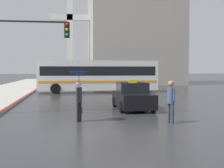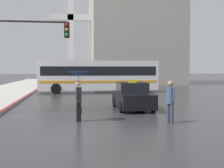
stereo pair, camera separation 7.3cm
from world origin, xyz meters
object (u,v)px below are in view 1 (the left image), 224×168
pedestrian_with_umbrella (79,82)px  city_bus (98,75)px  taxi (133,97)px  monument_cross (70,32)px  traffic_light (24,44)px  pedestrian_man (171,98)px

pedestrian_with_umbrella → city_bus: bearing=18.8°
taxi → monument_cross: bearing=-83.9°
traffic_light → monument_cross: size_ratio=0.35×
city_bus → pedestrian_man: (1.37, -18.04, -0.66)m
taxi → pedestrian_man: bearing=97.5°
pedestrian_with_umbrella → pedestrian_man: pedestrian_with_umbrella is taller
pedestrian_with_umbrella → monument_cross: monument_cross is taller
pedestrian_with_umbrella → monument_cross: size_ratio=0.15×
pedestrian_with_umbrella → monument_cross: 35.43m
pedestrian_man → city_bus: bearing=159.8°
taxi → monument_cross: monument_cross is taller
taxi → traffic_light: traffic_light is taller
pedestrian_man → monument_cross: 36.69m
traffic_light → pedestrian_with_umbrella: bearing=-47.2°
pedestrian_man → monument_cross: (-3.95, 35.81, 6.95)m
city_bus → monument_cross: bearing=8.4°
taxi → monument_cross: (-3.32, 31.00, 7.33)m
pedestrian_man → traffic_light: 7.93m
monument_cross → traffic_light: bearing=-94.5°
taxi → pedestrian_with_umbrella: bearing=50.6°
taxi → pedestrian_man: 4.87m
pedestrian_man → monument_cross: size_ratio=0.13×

